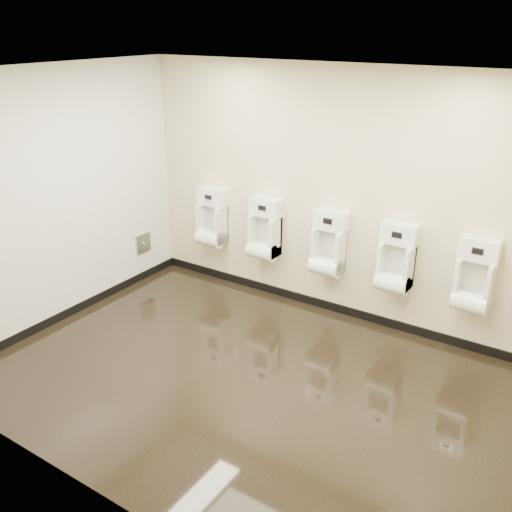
{
  "coord_description": "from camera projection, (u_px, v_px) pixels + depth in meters",
  "views": [
    {
      "loc": [
        2.55,
        -3.77,
        3.2
      ],
      "look_at": [
        -0.29,
        0.55,
        1.04
      ],
      "focal_mm": 40.0,
      "sensor_mm": 36.0,
      "label": 1
    }
  ],
  "objects": [
    {
      "name": "ground",
      "position": [
        250.0,
        382.0,
        5.43
      ],
      "size": [
        5.0,
        3.5,
        0.0
      ],
      "primitive_type": "cube",
      "color": "black",
      "rests_on": "ground"
    },
    {
      "name": "ceiling",
      "position": [
        248.0,
        75.0,
        4.35
      ],
      "size": [
        5.0,
        3.5,
        0.0
      ],
      "primitive_type": "cube",
      "color": "white"
    },
    {
      "name": "back_wall",
      "position": [
        338.0,
        197.0,
        6.24
      ],
      "size": [
        5.0,
        0.02,
        2.8
      ],
      "primitive_type": "cube",
      "color": "beige",
      "rests_on": "ground"
    },
    {
      "name": "front_wall",
      "position": [
        92.0,
        332.0,
        3.54
      ],
      "size": [
        5.0,
        0.02,
        2.8
      ],
      "primitive_type": "cube",
      "color": "beige",
      "rests_on": "ground"
    },
    {
      "name": "left_wall",
      "position": [
        58.0,
        199.0,
        6.16
      ],
      "size": [
        0.02,
        3.5,
        2.8
      ],
      "primitive_type": "cube",
      "color": "beige",
      "rests_on": "ground"
    },
    {
      "name": "tile_overlay_left",
      "position": [
        58.0,
        199.0,
        6.16
      ],
      "size": [
        0.01,
        3.5,
        2.8
      ],
      "primitive_type": "cube",
      "color": "white",
      "rests_on": "ground"
    },
    {
      "name": "skirting_back",
      "position": [
        332.0,
        306.0,
        6.75
      ],
      "size": [
        5.0,
        0.02,
        0.1
      ],
      "primitive_type": "cube",
      "color": "black",
      "rests_on": "ground"
    },
    {
      "name": "skirting_left",
      "position": [
        74.0,
        310.0,
        6.67
      ],
      "size": [
        0.02,
        3.5,
        0.1
      ],
      "primitive_type": "cube",
      "color": "black",
      "rests_on": "ground"
    },
    {
      "name": "access_panel",
      "position": [
        143.0,
        243.0,
        7.42
      ],
      "size": [
        0.04,
        0.25,
        0.25
      ],
      "color": "#9E9EA3",
      "rests_on": "left_wall"
    },
    {
      "name": "urinal_0",
      "position": [
        212.0,
        221.0,
        7.21
      ],
      "size": [
        0.39,
        0.29,
        0.73
      ],
      "color": "silver",
      "rests_on": "back_wall"
    },
    {
      "name": "urinal_1",
      "position": [
        264.0,
        233.0,
        6.8
      ],
      "size": [
        0.39,
        0.29,
        0.73
      ],
      "color": "silver",
      "rests_on": "back_wall"
    },
    {
      "name": "urinal_2",
      "position": [
        328.0,
        248.0,
        6.37
      ],
      "size": [
        0.39,
        0.29,
        0.73
      ],
      "color": "silver",
      "rests_on": "back_wall"
    },
    {
      "name": "urinal_3",
      "position": [
        396.0,
        263.0,
        5.98
      ],
      "size": [
        0.39,
        0.29,
        0.73
      ],
      "color": "silver",
      "rests_on": "back_wall"
    },
    {
      "name": "urinal_4",
      "position": [
        474.0,
        281.0,
        5.57
      ],
      "size": [
        0.39,
        0.29,
        0.73
      ],
      "color": "silver",
      "rests_on": "back_wall"
    }
  ]
}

